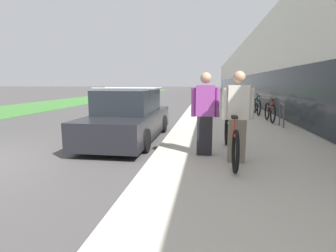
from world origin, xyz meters
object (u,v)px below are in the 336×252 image
Objects in this scene: person_rider at (237,117)px; cruiser_bike_nearest at (270,112)px; bike_rack_hoop at (282,113)px; cruiser_bike_farthest at (255,103)px; cruiser_bike_middle at (257,106)px; person_bystander at (205,114)px; parked_sedan_curbside at (129,118)px; tandem_bicycle at (230,138)px.

person_rider is 6.29m from cruiser_bike_nearest.
bike_rack_hoop is 6.02m from cruiser_bike_farthest.
bike_rack_hoop is at bearing 65.59° from person_rider.
cruiser_bike_middle is at bearing 93.11° from bike_rack_hoop.
person_rider reaches higher than bike_rack_hoop.
cruiser_bike_middle is at bearing 72.41° from person_bystander.
cruiser_bike_middle is 0.42× the size of parked_sedan_curbside.
cruiser_bike_farthest is (0.29, 2.21, -0.00)m from cruiser_bike_middle.
bike_rack_hoop is (2.18, 4.23, 0.10)m from tandem_bicycle.
parked_sedan_curbside is (-5.10, -8.36, 0.14)m from cruiser_bike_farthest.
person_bystander is 6.12m from cruiser_bike_nearest.
person_bystander is (-0.64, 0.44, -0.00)m from person_rider.
cruiser_bike_farthest is (0.08, 6.02, -0.10)m from bike_rack_hoop.
bike_rack_hoop is at bearing 24.94° from parked_sedan_curbside.
person_bystander is at bearing -107.59° from cruiser_bike_middle.
bike_rack_hoop is 0.48× the size of cruiser_bike_nearest.
person_bystander is 2.14× the size of bike_rack_hoop.
cruiser_bike_nearest is 0.93× the size of cruiser_bike_farthest.
cruiser_bike_middle is 7.81m from parked_sedan_curbside.
person_bystander is at bearing 145.40° from person_rider.
parked_sedan_curbside is at bearing 141.41° from person_bystander.
cruiser_bike_nearest is 6.13m from parked_sedan_curbside.
cruiser_bike_middle is (1.88, 8.42, -0.50)m from person_rider.
cruiser_bike_nearest is (-0.12, 1.35, -0.11)m from bike_rack_hoop.
cruiser_bike_nearest is 4.68m from cruiser_bike_farthest.
cruiser_bike_farthest is at bearing 78.45° from person_rider.
person_rider is (0.09, -0.38, 0.50)m from tandem_bicycle.
cruiser_bike_nearest is 0.93× the size of cruiser_bike_middle.
parked_sedan_curbside is at bearing 142.25° from person_rider.
person_bystander is 2.95m from parked_sedan_curbside.
cruiser_bike_farthest is at bearing 87.53° from cruiser_bike_nearest.
person_rider is at bearing -114.41° from bike_rack_hoop.
cruiser_bike_nearest is (2.61, 5.51, -0.51)m from person_bystander.
person_rider is 5.08m from bike_rack_hoop.
cruiser_bike_farthest is at bearing 82.59° from cruiser_bike_middle.
person_bystander is 0.95× the size of cruiser_bike_middle.
bike_rack_hoop is at bearing -86.89° from cruiser_bike_middle.
person_rider reaches higher than cruiser_bike_middle.
parked_sedan_curbside is (-2.84, 1.89, 0.13)m from tandem_bicycle.
person_rider is 1.00× the size of person_bystander.
parked_sedan_curbside is at bearing -155.06° from bike_rack_hoop.
cruiser_bike_middle is (-0.21, 3.81, -0.10)m from bike_rack_hoop.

